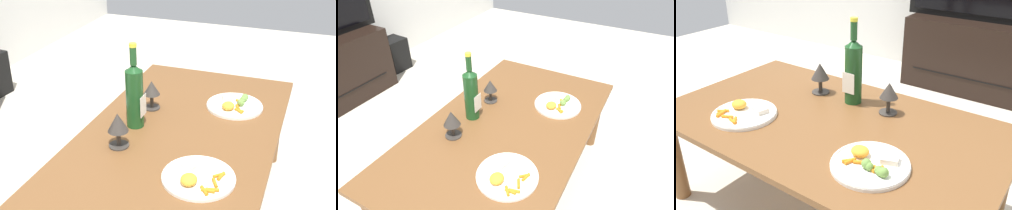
% 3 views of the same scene
% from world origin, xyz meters
% --- Properties ---
extents(ground_plane, '(6.40, 6.40, 0.00)m').
position_xyz_m(ground_plane, '(0.00, 0.00, 0.00)').
color(ground_plane, beige).
extents(dining_table, '(1.40, 0.81, 0.46)m').
position_xyz_m(dining_table, '(0.00, 0.00, 0.40)').
color(dining_table, brown).
rests_on(dining_table, ground_plane).
extents(floor_speaker, '(0.23, 0.23, 0.32)m').
position_xyz_m(floor_speaker, '(0.83, 1.75, 0.16)').
color(floor_speaker, black).
rests_on(floor_speaker, ground_plane).
extents(wine_bottle, '(0.08, 0.08, 0.38)m').
position_xyz_m(wine_bottle, '(-0.01, 0.20, 0.62)').
color(wine_bottle, '#19471E').
rests_on(wine_bottle, dining_table).
extents(goblet_left, '(0.08, 0.08, 0.15)m').
position_xyz_m(goblet_left, '(-0.20, 0.20, 0.56)').
color(goblet_left, '#38332D').
rests_on(goblet_left, dining_table).
extents(goblet_right, '(0.08, 0.08, 0.14)m').
position_xyz_m(goblet_right, '(0.17, 0.20, 0.56)').
color(goblet_right, '#38332D').
rests_on(goblet_right, dining_table).
extents(dinner_plate_left, '(0.27, 0.27, 0.05)m').
position_xyz_m(dinner_plate_left, '(-0.31, -0.17, 0.47)').
color(dinner_plate_left, white).
rests_on(dinner_plate_left, dining_table).
extents(dinner_plate_right, '(0.26, 0.26, 0.05)m').
position_xyz_m(dinner_plate_right, '(0.30, -0.17, 0.47)').
color(dinner_plate_right, white).
rests_on(dinner_plate_right, dining_table).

